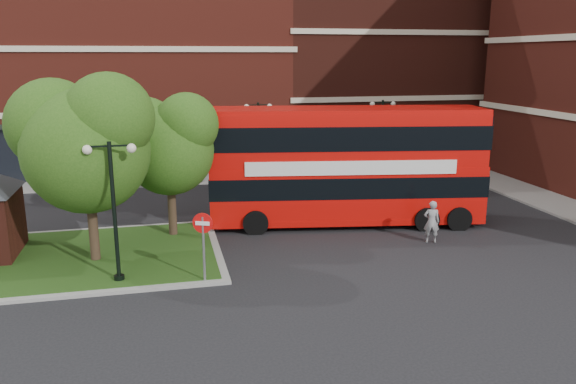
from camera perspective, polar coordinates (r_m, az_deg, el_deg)
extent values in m
plane|color=black|center=(20.84, -1.36, -8.13)|extent=(120.00, 120.00, 0.00)
cube|color=slate|center=(36.49, -6.61, 1.47)|extent=(44.00, 3.00, 0.12)
cube|color=maroon|center=(43.16, -18.91, 12.02)|extent=(26.00, 12.00, 14.00)
cube|color=#471911|center=(46.52, 9.89, 13.85)|extent=(18.00, 12.00, 16.00)
cube|color=gray|center=(23.63, -22.43, -6.37)|extent=(12.60, 7.60, 0.12)
cube|color=#19380F|center=(23.62, -22.43, -6.33)|extent=(12.00, 7.00, 0.15)
cylinder|color=#2D2116|center=(22.38, -19.29, -2.08)|extent=(0.36, 0.36, 3.92)
sphere|color=#234D13|center=(21.88, -19.78, 3.93)|extent=(4.60, 4.60, 4.60)
sphere|color=#234D13|center=(22.60, -22.68, 6.31)|extent=(3.45, 3.45, 3.45)
sphere|color=#234D13|center=(21.17, -17.70, 7.24)|extent=(3.22, 3.22, 3.22)
cylinder|color=#2D2116|center=(24.70, -11.74, -0.67)|extent=(0.36, 0.36, 3.47)
sphere|color=#234D13|center=(24.27, -11.98, 4.15)|extent=(3.80, 3.80, 3.80)
sphere|color=#234D13|center=(24.73, -14.31, 6.09)|extent=(2.85, 2.85, 2.85)
sphere|color=#234D13|center=(23.76, -10.25, 6.75)|extent=(2.66, 2.66, 2.66)
cylinder|color=black|center=(19.93, -17.22, -2.20)|extent=(0.14, 0.14, 5.00)
cylinder|color=black|center=(20.68, -16.75, -8.48)|extent=(0.36, 0.36, 0.30)
cube|color=black|center=(19.44, -17.71, 4.47)|extent=(1.40, 0.06, 0.06)
sphere|color=#F2EACC|center=(19.53, -19.73, 4.06)|extent=(0.32, 0.32, 0.32)
sphere|color=#F2EACC|center=(19.41, -15.62, 4.30)|extent=(0.32, 0.32, 0.32)
cylinder|color=black|center=(34.37, -3.02, 4.92)|extent=(0.14, 0.14, 5.00)
cylinder|color=black|center=(34.81, -2.97, 1.10)|extent=(0.36, 0.36, 0.30)
cube|color=black|center=(34.09, -3.07, 8.83)|extent=(1.40, 0.06, 0.06)
sphere|color=#F2EACC|center=(33.98, -4.24, 8.63)|extent=(0.32, 0.32, 0.32)
sphere|color=#F2EACC|center=(34.22, -1.90, 8.69)|extent=(0.32, 0.32, 0.32)
cylinder|color=black|center=(36.59, 9.47, 5.29)|extent=(0.14, 0.14, 5.00)
cylinder|color=black|center=(37.00, 9.33, 1.69)|extent=(0.36, 0.36, 0.30)
cube|color=black|center=(36.33, 9.61, 8.96)|extent=(1.40, 0.06, 0.06)
sphere|color=#F2EACC|center=(36.08, 8.57, 8.81)|extent=(0.32, 0.32, 0.32)
sphere|color=#F2EACC|center=(36.61, 10.63, 8.80)|extent=(0.32, 0.32, 0.32)
cube|color=red|center=(26.39, 5.88, 0.40)|extent=(12.78, 4.81, 2.38)
cube|color=red|center=(25.95, 6.01, 5.52)|extent=(12.65, 4.76, 2.38)
cube|color=black|center=(25.93, 6.02, 5.79)|extent=(12.78, 4.81, 1.08)
cube|color=silver|center=(24.73, 6.51, 2.44)|extent=(9.25, 1.55, 0.62)
imported|color=gray|center=(24.50, 14.38, -2.94)|extent=(0.77, 0.62, 1.82)
imported|color=#A3A5AA|center=(35.64, -12.28, 2.15)|extent=(4.70, 1.99, 1.59)
imported|color=silver|center=(36.61, 4.10, 2.59)|extent=(4.29, 1.58, 1.40)
cylinder|color=slate|center=(19.62, -8.55, -5.91)|extent=(0.09, 0.09, 2.43)
cylinder|color=red|center=(19.31, -8.66, -3.14)|extent=(0.67, 0.32, 0.71)
cube|color=white|center=(19.31, -8.66, -3.14)|extent=(0.48, 0.23, 0.13)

